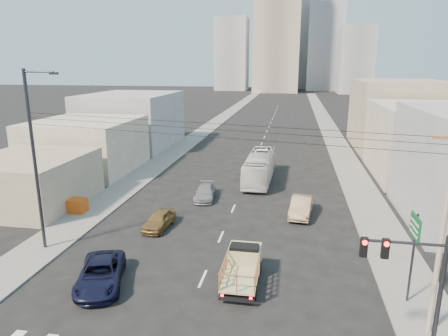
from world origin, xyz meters
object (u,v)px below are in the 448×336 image
(sedan_grey, at_px, (205,192))
(green_sign, at_px, (414,237))
(city_bus, at_px, (260,167))
(sedan_brown, at_px, (159,220))
(traffic_signal, at_px, (414,280))
(streetlamp_left, at_px, (36,157))
(crate_stack, at_px, (75,205))
(flatbed_pickup, at_px, (242,265))
(sedan_tan, at_px, (301,207))
(utility_pole, at_px, (443,231))
(navy_pickup, at_px, (100,274))

(sedan_grey, height_order, green_sign, green_sign)
(city_bus, relative_size, sedan_brown, 2.77)
(traffic_signal, height_order, streetlamp_left, streetlamp_left)
(streetlamp_left, bearing_deg, crate_stack, 103.61)
(flatbed_pickup, distance_m, traffic_signal, 9.73)
(city_bus, relative_size, crate_stack, 6.01)
(city_bus, distance_m, traffic_signal, 28.10)
(sedan_grey, xyz_separation_m, crate_stack, (-10.00, -5.50, 0.06))
(traffic_signal, bearing_deg, sedan_tan, 103.21)
(sedan_tan, bearing_deg, sedan_grey, 169.05)
(streetlamp_left, xyz_separation_m, crate_stack, (-1.61, 6.63, -5.75))
(flatbed_pickup, relative_size, sedan_grey, 1.02)
(utility_pole, bearing_deg, city_bus, 112.47)
(flatbed_pickup, xyz_separation_m, navy_pickup, (-7.90, -1.73, -0.38))
(city_bus, bearing_deg, sedan_tan, -64.86)
(flatbed_pickup, bearing_deg, sedan_tan, 73.08)
(sedan_grey, bearing_deg, city_bus, 52.26)
(navy_pickup, height_order, traffic_signal, traffic_signal)
(sedan_brown, height_order, utility_pole, utility_pole)
(green_sign, bearing_deg, navy_pickup, -175.92)
(green_sign, bearing_deg, crate_stack, 159.30)
(city_bus, distance_m, streetlamp_left, 23.66)
(flatbed_pickup, distance_m, sedan_tan, 11.87)
(crate_stack, bearing_deg, sedan_brown, -12.85)
(flatbed_pickup, distance_m, streetlamp_left, 14.87)
(traffic_signal, bearing_deg, streetlamp_left, 160.47)
(city_bus, height_order, green_sign, green_sign)
(green_sign, bearing_deg, streetlamp_left, 173.68)
(traffic_signal, bearing_deg, flatbed_pickup, 143.23)
(city_bus, distance_m, green_sign, 23.89)
(navy_pickup, height_order, sedan_tan, sedan_tan)
(city_bus, xyz_separation_m, sedan_brown, (-6.45, -14.43, -0.84))
(city_bus, xyz_separation_m, sedan_tan, (4.32, -9.83, -0.74))
(sedan_brown, distance_m, utility_pole, 19.69)
(streetlamp_left, relative_size, crate_stack, 6.67)
(flatbed_pickup, bearing_deg, traffic_signal, -36.77)
(green_sign, height_order, utility_pole, utility_pole)
(crate_stack, bearing_deg, utility_pole, -25.39)
(traffic_signal, height_order, green_sign, traffic_signal)
(flatbed_pickup, xyz_separation_m, city_bus, (-0.87, 21.18, 0.41))
(sedan_tan, height_order, crate_stack, sedan_tan)
(sedan_grey, relative_size, crate_stack, 2.40)
(city_bus, height_order, traffic_signal, traffic_signal)
(flatbed_pickup, height_order, traffic_signal, traffic_signal)
(sedan_tan, bearing_deg, utility_pole, -62.07)
(streetlamp_left, bearing_deg, traffic_signal, -19.53)
(flatbed_pickup, relative_size, streetlamp_left, 0.37)
(navy_pickup, height_order, sedan_brown, navy_pickup)
(navy_pickup, bearing_deg, crate_stack, 108.12)
(sedan_tan, distance_m, traffic_signal, 17.67)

